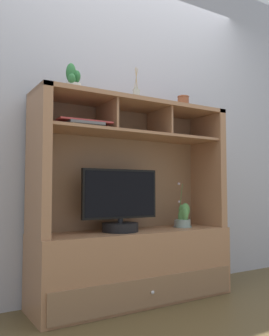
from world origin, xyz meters
TOP-DOWN VIEW (x-y plane):
  - floor_plane at (0.00, 0.00)m, footprint 6.00×6.00m
  - back_wall at (0.00, 0.24)m, footprint 6.00×0.02m
  - media_console at (0.00, 0.01)m, footprint 1.48×0.45m
  - tv_monitor at (-0.13, -0.02)m, footprint 0.58×0.26m
  - potted_orchid at (0.44, 0.02)m, footprint 0.12×0.12m
  - potted_fern at (0.44, -0.02)m, footprint 0.13×0.13m
  - magazine_stack_left at (-0.43, -0.05)m, footprint 0.37×0.22m
  - diffuser_bottle at (0.00, -0.02)m, footprint 0.05×0.05m
  - potted_succulent at (-0.48, -0.00)m, footprint 0.12×0.12m
  - ceramic_vase at (0.48, 0.02)m, footprint 0.10×0.10m

SIDE VIEW (x-z plane):
  - floor_plane at x=0.00m, z-range -0.02..0.00m
  - media_console at x=0.00m, z-range -0.28..1.16m
  - potted_orchid at x=0.44m, z-range 0.36..0.71m
  - potted_fern at x=0.44m, z-range 0.48..0.67m
  - tv_monitor at x=-0.13m, z-range 0.46..0.89m
  - magazine_stack_left at x=-0.43m, z-range 1.20..1.24m
  - back_wall at x=0.00m, z-range 0.00..2.80m
  - diffuser_bottle at x=0.00m, z-range 1.36..1.61m
  - ceramic_vase at x=0.48m, z-range 1.44..1.56m
  - potted_succulent at x=-0.48m, z-range 1.42..1.62m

